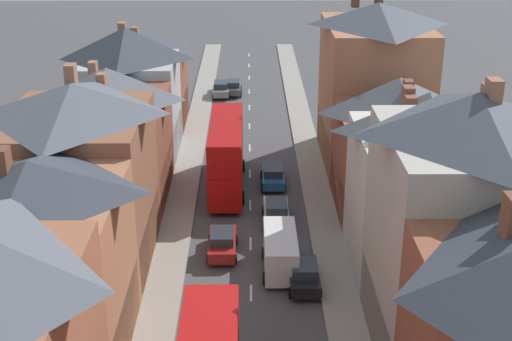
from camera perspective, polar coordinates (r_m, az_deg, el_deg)
pavement_left at (r=54.48m, az=-5.85°, el=-1.82°), size 2.20×104.00×0.14m
pavement_right at (r=54.50m, az=4.90°, el=-1.78°), size 2.20×104.00×0.14m
centre_line_dashes at (r=52.46m, az=-0.47°, el=-2.77°), size 0.14×97.80×0.01m
terrace_row_left at (r=38.37m, az=-15.85°, el=-4.52°), size 8.00×72.21×12.46m
terrace_row_right at (r=35.91m, az=16.16°, el=-5.54°), size 8.00×63.74×14.08m
double_decker_bus_lead at (r=54.32m, az=-2.40°, el=1.34°), size 2.74×10.80×5.30m
car_near_blue at (r=78.99m, az=-2.81°, el=6.57°), size 1.90×4.40×1.61m
car_near_silver at (r=45.55m, az=-2.71°, el=-5.77°), size 1.90×4.05×1.65m
car_parked_left_a at (r=49.46m, az=1.63°, el=-3.34°), size 1.90×4.36×1.67m
car_mid_black at (r=55.60m, az=1.37°, el=-0.37°), size 1.90×4.29×1.58m
car_parked_left_b at (r=79.51m, az=-1.85°, el=6.68°), size 1.90×3.97×1.58m
car_mid_white at (r=42.12m, az=3.85°, el=-8.32°), size 1.90×3.82×1.64m
delivery_van at (r=43.51m, az=1.96°, el=-6.43°), size 2.20×5.20×2.41m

